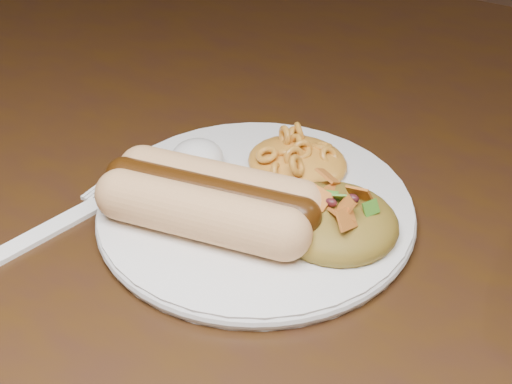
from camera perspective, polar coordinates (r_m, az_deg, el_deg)
The scene contains 7 objects.
table at distance 0.61m, azimuth 11.81°, elevation -8.56°, with size 1.60×0.90×0.75m.
plate at distance 0.53m, azimuth 0.00°, elevation -1.39°, with size 0.23×0.23×0.01m, color white.
hotdog at distance 0.50m, azimuth -3.73°, elevation -0.55°, with size 0.14×0.09×0.04m.
mac_and_cheese at distance 0.56m, azimuth 3.37°, elevation 3.34°, with size 0.08×0.07×0.03m, color orange.
sour_cream at distance 0.57m, azimuth -4.75°, elevation 3.20°, with size 0.04×0.04×0.03m, color white.
taco_salad at distance 0.50m, azimuth 6.39°, elevation -1.60°, with size 0.09×0.09×0.04m.
fork at distance 0.54m, azimuth -16.73°, elevation -3.20°, with size 0.02×0.13×0.00m, color white.
Camera 1 is at (0.11, -0.43, 1.08)m, focal length 50.00 mm.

